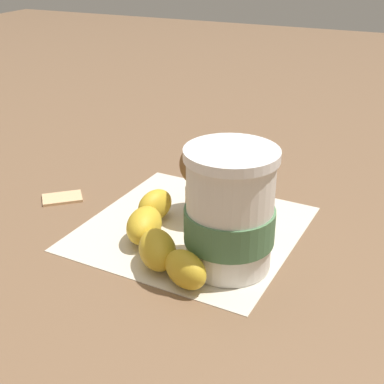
{
  "coord_description": "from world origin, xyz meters",
  "views": [
    {
      "loc": [
        -0.22,
        0.5,
        0.31
      ],
      "look_at": [
        0.0,
        0.0,
        0.05
      ],
      "focal_mm": 50.0,
      "sensor_mm": 36.0,
      "label": 1
    }
  ],
  "objects": [
    {
      "name": "paper_napkin",
      "position": [
        0.0,
        0.0,
        0.0
      ],
      "size": [
        0.25,
        0.25,
        0.0
      ],
      "primitive_type": "cube",
      "rotation": [
        0.0,
        0.0,
        -0.06
      ],
      "color": "beige",
      "rests_on": "ground_plane"
    },
    {
      "name": "sugar_packet",
      "position": [
        0.18,
        0.0,
        0.0
      ],
      "size": [
        0.06,
        0.06,
        0.01
      ],
      "primitive_type": "cube",
      "rotation": [
        0.0,
        0.0,
        3.85
      ],
      "color": "#E0B27F",
      "rests_on": "ground_plane"
    },
    {
      "name": "muffin",
      "position": [
        -0.01,
        -0.04,
        0.05
      ],
      "size": [
        0.08,
        0.08,
        0.1
      ],
      "color": "beige",
      "rests_on": "paper_napkin"
    },
    {
      "name": "banana",
      "position": [
        0.01,
        0.06,
        0.02
      ],
      "size": [
        0.14,
        0.16,
        0.04
      ],
      "color": "gold",
      "rests_on": "paper_napkin"
    },
    {
      "name": "coffee_cup",
      "position": [
        -0.07,
        0.05,
        0.06
      ],
      "size": [
        0.09,
        0.09,
        0.13
      ],
      "color": "silver",
      "rests_on": "paper_napkin"
    },
    {
      "name": "ground_plane",
      "position": [
        0.0,
        0.0,
        0.0
      ],
      "size": [
        3.0,
        3.0,
        0.0
      ],
      "primitive_type": "plane",
      "color": "brown"
    }
  ]
}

